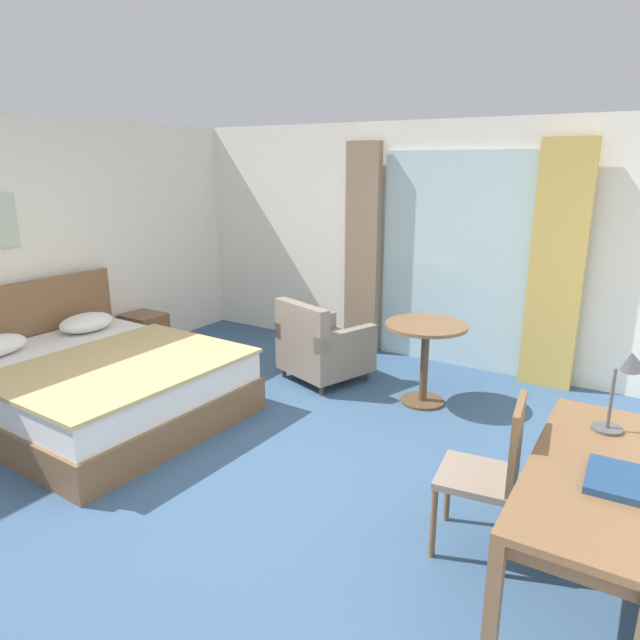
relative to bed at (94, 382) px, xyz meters
The scene contains 14 objects.
ground 1.62m from the bed, ahead, with size 6.01×6.45×0.10m, color #38567A.
wall_back 3.47m from the bed, 61.68° to the left, with size 5.61×0.12×2.52m, color white.
balcony_glass_door 3.65m from the bed, 53.24° to the left, with size 1.59×0.02×2.22m, color silver.
curtain_panel_left 3.09m from the bed, 67.95° to the left, with size 0.39×0.10×2.32m, color #897056.
curtain_panel_right 4.27m from the bed, 41.17° to the left, with size 0.48×0.10×2.32m, color tan.
bed is the anchor object (origin of this frame).
nightstand 1.55m from the bed, 123.27° to the left, with size 0.43×0.38×0.48m.
writing_desk 3.89m from the bed, ahead, with size 0.60×1.53×0.73m.
desk_chair 3.38m from the bed, ahead, with size 0.46×0.46×0.92m.
desk_lamp 4.01m from the bed, ahead, with size 0.22×0.24×0.45m.
closed_book 3.99m from the bed, ahead, with size 0.23×0.34×0.03m, color navy.
armchair_by_window 2.11m from the bed, 54.45° to the left, with size 0.91×0.91×0.82m.
round_cafe_table 2.89m from the bed, 36.92° to the left, with size 0.72×0.72×0.74m.
framed_picture 1.70m from the bed, behind, with size 0.03×0.31×0.48m.
Camera 1 is at (2.45, -2.77, 2.11)m, focal length 31.85 mm.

